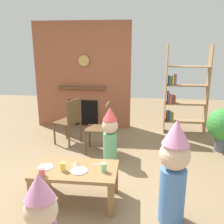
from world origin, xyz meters
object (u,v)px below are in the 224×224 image
Objects in this scene: coffee_table at (76,174)px; paper_cup_near_left at (104,167)px; child_in_pink at (174,170)px; dining_chair_left at (71,119)px; dining_chair_middle at (102,125)px; bookshelf at (182,94)px; birthday_cake_slice at (77,163)px; paper_plate_rear at (46,167)px; potted_plant_tall at (223,126)px; paper_cup_center at (63,167)px; child_by_the_chairs at (110,134)px; paper_plate_front at (79,171)px; paper_cup_near_right at (42,172)px.

coffee_table is 0.38m from paper_cup_near_left.
child_in_pink is 1.29× the size of dining_chair_left.
paper_cup_near_left is 1.56m from dining_chair_middle.
bookshelf reaches higher than dining_chair_middle.
birthday_cake_slice is at bearing 85.51° from dining_chair_middle.
coffee_table is at bearing 85.99° from dining_chair_middle.
bookshelf is 10.65× the size of paper_plate_rear.
child_in_pink is (1.13, -0.24, 0.25)m from coffee_table.
bookshelf is 1.20m from potted_plant_tall.
coffee_table is at bearing 130.55° from dining_chair_left.
paper_cup_center reaches higher than coffee_table.
birthday_cake_slice is 1.42m from dining_chair_middle.
birthday_cake_slice reaches higher than paper_plate_rear.
paper_plate_rear is 0.38m from birthday_cake_slice.
bookshelf is 17.84× the size of paper_cup_center.
child_by_the_chairs is at bearing -45.99° from child_in_pink.
dining_chair_middle is at bearing 99.22° from paper_cup_near_left.
paper_plate_front is 1.57m from dining_chair_middle.
child_in_pink is (0.77, -0.20, 0.12)m from paper_cup_near_left.
child_in_pink is at bearing -12.06° from coffee_table.
dining_chair_left is at bearing 102.91° from paper_cup_center.
birthday_cake_slice is at bearing 159.87° from paper_cup_near_left.
child_in_pink is 1.46× the size of potted_plant_tall.
paper_cup_near_left is 0.71m from paper_cup_near_right.
paper_plate_rear is at bearing 178.39° from paper_cup_near_left.
paper_cup_near_left is 0.12× the size of child_by_the_chairs.
coffee_table is 2.88m from potted_plant_tall.
coffee_table is at bearing 3.56° from paper_plate_rear.
paper_plate_front is at bearing 88.47° from dining_chair_middle.
coffee_table is 0.20m from paper_cup_center.
dining_chair_left is 1.00× the size of dining_chair_middle.
paper_cup_center is 0.11× the size of child_by_the_chairs.
paper_cup_center is at bearing -148.19° from coffee_table.
paper_plate_rear is 1.51m from child_in_pink.
paper_plate_rear is 3.19m from potted_plant_tall.
paper_cup_center reaches higher than paper_cup_near_right.
paper_cup_center is (-1.79, -2.82, -0.38)m from bookshelf.
dining_chair_left is at bearing -38.32° from child_in_pink.
paper_cup_center is (0.21, 0.14, 0.01)m from paper_cup_near_right.
paper_cup_near_left is at bearing -2.32° from child_in_pink.
potted_plant_tall reaches higher than paper_plate_front.
bookshelf is 3.10m from paper_cup_near_left.
paper_cup_near_left is 2.04m from dining_chair_left.
paper_plate_front is 0.25× the size of potted_plant_tall.
bookshelf is 3.04m from child_in_pink.
birthday_cake_slice is at bearing -122.11° from bookshelf.
dining_chair_left reaches higher than birthday_cake_slice.
paper_plate_front is at bearing 3.79° from child_by_the_chairs.
bookshelf is 1.87× the size of coffee_table.
birthday_cake_slice is at bearing -143.32° from potted_plant_tall.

